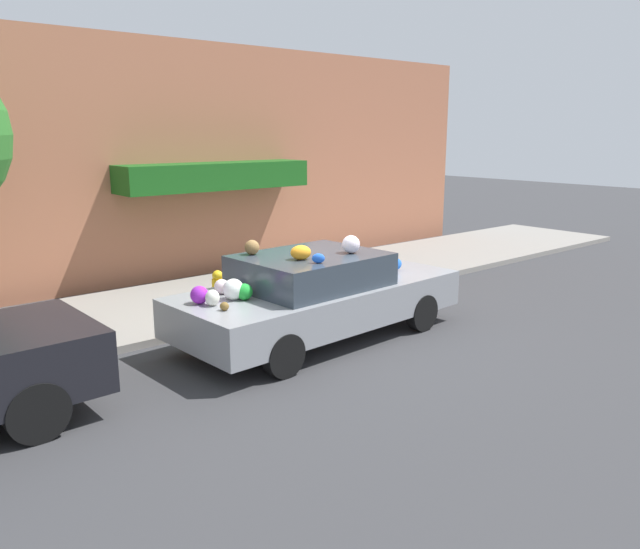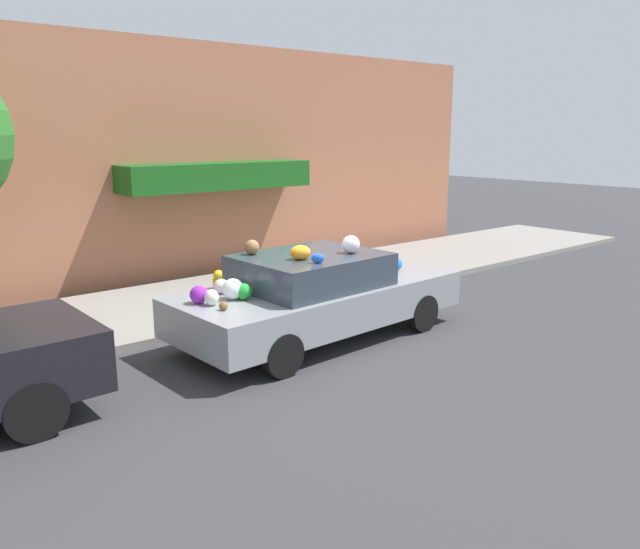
{
  "view_description": "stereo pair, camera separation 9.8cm",
  "coord_description": "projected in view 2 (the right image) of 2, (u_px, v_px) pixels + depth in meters",
  "views": [
    {
      "loc": [
        -5.85,
        -7.13,
        3.09
      ],
      "look_at": [
        0.0,
        -0.15,
        0.99
      ],
      "focal_mm": 35.0,
      "sensor_mm": 36.0,
      "label": 1
    },
    {
      "loc": [
        -5.77,
        -7.2,
        3.09
      ],
      "look_at": [
        0.0,
        -0.15,
        0.99
      ],
      "focal_mm": 35.0,
      "sensor_mm": 36.0,
      "label": 2
    }
  ],
  "objects": [
    {
      "name": "ground_plane",
      "position": [
        314.0,
        335.0,
        9.68
      ],
      "size": [
        60.0,
        60.0,
        0.0
      ],
      "primitive_type": "plane",
      "color": "#38383A"
    },
    {
      "name": "sidewalk_curb",
      "position": [
        224.0,
        296.0,
        11.71
      ],
      "size": [
        24.0,
        3.2,
        0.12
      ],
      "color": "gray",
      "rests_on": "ground"
    },
    {
      "name": "building_facade",
      "position": [
        167.0,
        164.0,
        12.88
      ],
      "size": [
        18.0,
        1.2,
        4.91
      ],
      "color": "#B26B4C",
      "rests_on": "ground"
    },
    {
      "name": "fire_hydrant",
      "position": [
        219.0,
        291.0,
        10.52
      ],
      "size": [
        0.2,
        0.2,
        0.7
      ],
      "color": "gold",
      "rests_on": "sidewalk_curb"
    },
    {
      "name": "art_car",
      "position": [
        317.0,
        294.0,
        9.38
      ],
      "size": [
        4.65,
        2.06,
        1.59
      ],
      "rotation": [
        0.0,
        0.0,
        0.05
      ],
      "color": "gray",
      "rests_on": "ground"
    }
  ]
}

